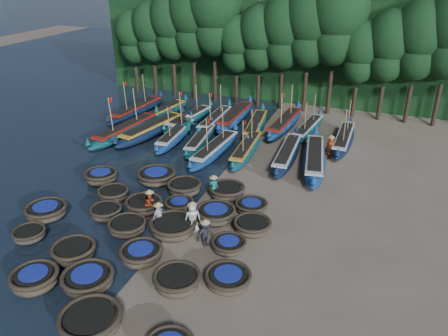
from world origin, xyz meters
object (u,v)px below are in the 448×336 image
(coracle_2, at_px, (88,279))
(coracle_17, at_px, (179,205))
(coracle_8, at_px, (177,280))
(coracle_14, at_px, (229,245))
(coracle_1, at_px, (35,279))
(coracle_9, at_px, (228,279))
(long_boat_17, at_px, (344,139))
(coracle_22, at_px, (184,187))
(long_boat_15, at_px, (285,123))
(coracle_6, at_px, (74,251))
(coracle_24, at_px, (251,206))
(fisherman_3, at_px, (205,233))
(long_boat_9, at_px, (137,110))
(fisherman_0, at_px, (193,217))
(coracle_7, at_px, (141,254))
(long_boat_14, at_px, (256,126))
(long_boat_11, at_px, (189,119))
(coracle_15, at_px, (113,194))
(long_boat_1, at_px, (126,130))
(coracle_5, at_px, (29,234))
(coracle_13, at_px, (173,227))
(long_boat_5, at_px, (215,149))
(coracle_21, at_px, (156,176))
(fisherman_2, at_px, (150,203))
(long_boat_8, at_px, (314,159))
(long_boat_6, at_px, (246,149))
(long_boat_10, at_px, (163,112))
(fisherman_6, at_px, (331,145))
(fisherman_5, at_px, (188,126))
(long_boat_16, at_px, (308,129))
(long_boat_4, at_px, (200,140))
(coracle_20, at_px, (101,176))
(fisherman_4, at_px, (159,215))
(long_boat_3, at_px, (176,135))
(long_boat_13, at_px, (236,117))
(coracle_18, at_px, (216,214))
(coracle_12, at_px, (127,226))
(coracle_23, at_px, (227,191))
(long_boat_2, at_px, (152,129))
(coracle_10, at_px, (46,211))
(coracle_19, at_px, (252,226))
(fisherman_1, at_px, (214,186))
(coracle_11, at_px, (106,212))
(coracle_16, at_px, (144,205))
(coracle_3, at_px, (91,321))

(coracle_2, xyz_separation_m, coracle_17, (0.85, 7.40, -0.07))
(coracle_8, distance_m, coracle_14, 3.64)
(coracle_1, bearing_deg, coracle_9, 21.70)
(long_boat_17, bearing_deg, coracle_1, -116.32)
(coracle_22, height_order, long_boat_15, long_boat_15)
(coracle_6, distance_m, coracle_24, 9.97)
(fisherman_3, bearing_deg, long_boat_9, 74.72)
(coracle_14, distance_m, fisherman_0, 2.62)
(coracle_7, height_order, coracle_9, coracle_7)
(long_boat_14, bearing_deg, long_boat_11, 175.72)
(coracle_15, height_order, long_boat_1, long_boat_1)
(coracle_5, distance_m, coracle_6, 3.30)
(coracle_13, relative_size, long_boat_5, 0.35)
(coracle_21, height_order, fisherman_0, fisherman_0)
(coracle_24, bearing_deg, fisherman_2, -154.29)
(coracle_24, height_order, long_boat_8, long_boat_8)
(long_boat_6, relative_size, fisherman_3, 4.61)
(coracle_22, relative_size, long_boat_10, 0.33)
(coracle_15, height_order, fisherman_6, fisherman_6)
(fisherman_3, relative_size, fisherman_5, 0.84)
(long_boat_16, bearing_deg, long_boat_4, -137.39)
(coracle_20, distance_m, long_boat_4, 8.86)
(fisherman_6, bearing_deg, fisherman_4, 81.31)
(long_boat_3, xyz_separation_m, long_boat_13, (3.04, 5.83, 0.05))
(coracle_18, distance_m, long_boat_17, 14.68)
(coracle_5, xyz_separation_m, long_boat_5, (5.03, 13.46, 0.19))
(coracle_12, xyz_separation_m, long_boat_16, (6.18, 17.98, 0.09))
(coracle_17, relative_size, long_boat_6, 0.24)
(coracle_23, distance_m, fisherman_0, 4.22)
(long_boat_5, bearing_deg, long_boat_2, 166.87)
(coracle_21, relative_size, fisherman_0, 1.36)
(coracle_10, bearing_deg, coracle_7, -12.27)
(coracle_19, bearing_deg, fisherman_1, 142.05)
(coracle_22, xyz_separation_m, long_boat_4, (-2.22, 7.52, 0.02))
(long_boat_4, bearing_deg, coracle_11, -100.27)
(coracle_23, xyz_separation_m, long_boat_2, (-9.39, 7.43, 0.15))
(fisherman_1, bearing_deg, fisherman_3, 89.19)
(coracle_7, bearing_deg, coracle_5, -175.48)
(coracle_1, relative_size, coracle_18, 0.89)
(coracle_13, bearing_deg, long_boat_6, 87.96)
(long_boat_2, bearing_deg, coracle_16, -52.98)
(coracle_13, bearing_deg, coracle_24, 49.03)
(long_boat_4, relative_size, fisherman_3, 4.31)
(long_boat_8, relative_size, long_boat_17, 1.10)
(coracle_16, bearing_deg, coracle_9, -31.99)
(long_boat_15, bearing_deg, coracle_20, -118.72)
(coracle_9, relative_size, long_boat_15, 0.26)
(long_boat_6, bearing_deg, fisherman_0, -90.87)
(coracle_3, xyz_separation_m, long_boat_16, (3.82, 24.37, 0.03))
(long_boat_15, bearing_deg, coracle_14, -81.56)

